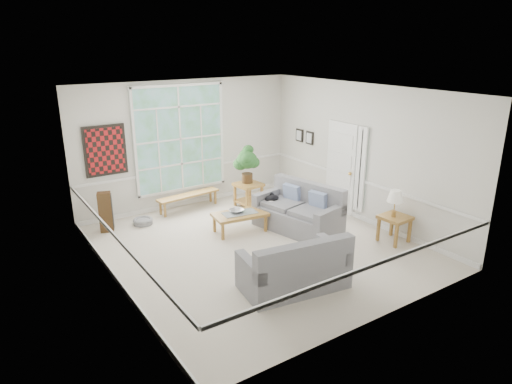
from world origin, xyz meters
TOP-DOWN VIEW (x-y plane):
  - floor at (0.00, 0.00)m, footprint 5.50×6.00m
  - ceiling at (0.00, 0.00)m, footprint 5.50×6.00m
  - wall_back at (0.00, 3.00)m, footprint 5.50×0.02m
  - wall_front at (0.00, -3.00)m, footprint 5.50×0.02m
  - wall_left at (-2.75, 0.00)m, footprint 0.02×6.00m
  - wall_right at (2.75, 0.00)m, footprint 0.02×6.00m
  - window_back at (-0.20, 2.96)m, footprint 2.30×0.08m
  - entry_door at (2.71, 0.60)m, footprint 0.08×0.90m
  - door_sidelight at (2.71, -0.03)m, footprint 0.08×0.26m
  - wall_art at (-1.95, 2.95)m, footprint 0.90×0.06m
  - wall_frame_near at (2.71, 1.75)m, footprint 0.04×0.26m
  - wall_frame_far at (2.71, 2.15)m, footprint 0.04×0.26m
  - loveseat_right at (1.18, 0.23)m, footprint 1.31×1.98m
  - loveseat_front at (-0.37, -1.61)m, footprint 1.81×1.12m
  - coffee_table at (0.10, 0.81)m, footprint 1.18×0.75m
  - pewter_bowl at (0.06, 0.88)m, footprint 0.43×0.43m
  - window_bench at (-0.21, 2.65)m, footprint 1.59×0.47m
  - end_table at (1.10, 2.03)m, footprint 0.64×0.64m
  - houseplant at (1.11, 2.11)m, footprint 0.67×0.67m
  - side_table at (2.40, -1.31)m, footprint 0.57×0.57m
  - table_lamp at (2.35, -1.31)m, footprint 0.34×0.34m
  - pet_bed at (-1.46, 2.34)m, footprint 0.51×0.51m
  - floor_speaker at (-2.23, 2.38)m, footprint 0.32×0.29m
  - cat at (0.93, 0.83)m, footprint 0.40×0.36m

SIDE VIEW (x-z plane):
  - floor at x=0.00m, z-range -0.01..0.00m
  - pet_bed at x=-1.46m, z-range 0.00..0.13m
  - window_bench at x=-0.21m, z-range 0.00..0.37m
  - coffee_table at x=0.10m, z-range 0.00..0.42m
  - side_table at x=2.40m, z-range 0.00..0.54m
  - end_table at x=1.10m, z-range 0.00..0.58m
  - floor_speaker at x=-2.23m, z-range 0.00..0.86m
  - pewter_bowl at x=0.06m, z-range 0.42..0.50m
  - loveseat_front at x=-0.37m, z-range 0.00..0.92m
  - loveseat_right at x=1.18m, z-range 0.00..0.98m
  - cat at x=0.93m, z-range 0.50..0.66m
  - table_lamp at x=2.35m, z-range 0.54..1.08m
  - houseplant at x=1.11m, z-range 0.58..1.49m
  - entry_door at x=2.71m, z-range 0.00..2.10m
  - door_sidelight at x=2.71m, z-range 0.20..2.10m
  - wall_back at x=0.00m, z-range 0.00..3.00m
  - wall_front at x=0.00m, z-range 0.00..3.00m
  - wall_left at x=-2.75m, z-range 0.00..3.00m
  - wall_right at x=2.75m, z-range 0.00..3.00m
  - wall_frame_near at x=2.71m, z-range 1.39..1.71m
  - wall_frame_far at x=2.71m, z-range 1.39..1.71m
  - wall_art at x=-1.95m, z-range 1.05..2.15m
  - window_back at x=-0.20m, z-range 0.45..2.85m
  - ceiling at x=0.00m, z-range 2.99..3.01m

